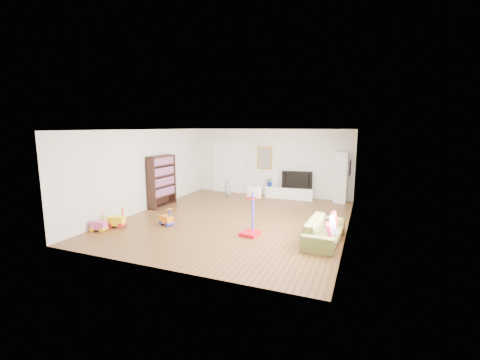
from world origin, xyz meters
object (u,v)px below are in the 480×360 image
at_px(media_console, 289,193).
at_px(sofa, 324,230).
at_px(basketball_hoop, 250,212).
at_px(bookshelf, 162,181).

relative_size(media_console, sofa, 0.98).
bearing_deg(media_console, basketball_hoop, -88.85).
bearing_deg(sofa, media_console, 26.43).
height_order(media_console, sofa, sofa).
xyz_separation_m(media_console, bookshelf, (-3.89, -2.91, 0.68)).
relative_size(media_console, basketball_hoop, 1.49).
height_order(sofa, basketball_hoop, basketball_hoop).
xyz_separation_m(media_console, sofa, (1.91, -4.41, 0.06)).
relative_size(bookshelf, sofa, 0.95).
bearing_deg(bookshelf, media_console, 38.47).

